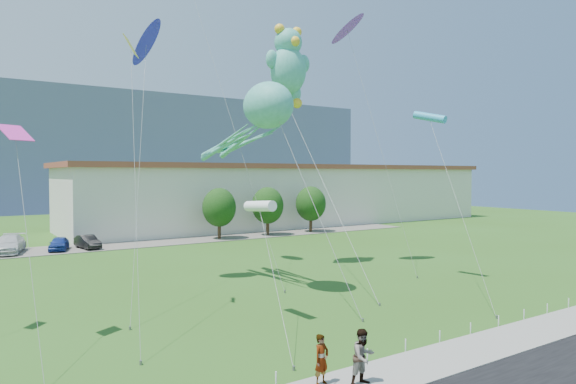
{
  "coord_description": "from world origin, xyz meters",
  "views": [
    {
      "loc": [
        -13.79,
        -15.34,
        6.99
      ],
      "look_at": [
        1.61,
        8.0,
        5.98
      ],
      "focal_mm": 32.0,
      "sensor_mm": 36.0,
      "label": 1
    }
  ],
  "objects_px": {
    "parked_car_blue": "(59,244)",
    "pedestrian_left": "(322,359)",
    "pedestrian_right": "(363,357)",
    "teddy_bear_kite": "(288,64)",
    "octopus_kite": "(258,119)",
    "warehouse": "(292,194)",
    "parked_car_white": "(9,244)",
    "parked_car_black": "(88,242)"
  },
  "relations": [
    {
      "from": "parked_car_white",
      "to": "teddy_bear_kite",
      "type": "height_order",
      "value": "teddy_bear_kite"
    },
    {
      "from": "parked_car_blue",
      "to": "octopus_kite",
      "type": "relative_size",
      "value": 0.27
    },
    {
      "from": "pedestrian_right",
      "to": "parked_car_white",
      "type": "relative_size",
      "value": 0.35
    },
    {
      "from": "octopus_kite",
      "to": "teddy_bear_kite",
      "type": "height_order",
      "value": "teddy_bear_kite"
    },
    {
      "from": "warehouse",
      "to": "parked_car_white",
      "type": "xyz_separation_m",
      "value": [
        -35.65,
        -8.94,
        -3.3
      ]
    },
    {
      "from": "parked_car_white",
      "to": "pedestrian_right",
      "type": "bearing_deg",
      "value": -63.99
    },
    {
      "from": "parked_car_blue",
      "to": "octopus_kite",
      "type": "xyz_separation_m",
      "value": [
        7.1,
        -23.6,
        9.5
      ]
    },
    {
      "from": "pedestrian_left",
      "to": "pedestrian_right",
      "type": "distance_m",
      "value": 1.36
    },
    {
      "from": "parked_car_blue",
      "to": "warehouse",
      "type": "bearing_deg",
      "value": 34.24
    },
    {
      "from": "pedestrian_left",
      "to": "parked_car_black",
      "type": "xyz_separation_m",
      "value": [
        0.49,
        36.41,
        -0.25
      ]
    },
    {
      "from": "pedestrian_left",
      "to": "parked_car_blue",
      "type": "distance_m",
      "value": 36.66
    },
    {
      "from": "parked_car_black",
      "to": "parked_car_blue",
      "type": "bearing_deg",
      "value": 166.78
    },
    {
      "from": "parked_car_white",
      "to": "pedestrian_left",
      "type": "bearing_deg",
      "value": -65.47
    },
    {
      "from": "parked_car_black",
      "to": "teddy_bear_kite",
      "type": "height_order",
      "value": "teddy_bear_kite"
    },
    {
      "from": "pedestrian_left",
      "to": "parked_car_black",
      "type": "distance_m",
      "value": 36.42
    },
    {
      "from": "parked_car_black",
      "to": "teddy_bear_kite",
      "type": "distance_m",
      "value": 25.2
    },
    {
      "from": "pedestrian_right",
      "to": "parked_car_black",
      "type": "bearing_deg",
      "value": 89.72
    },
    {
      "from": "warehouse",
      "to": "parked_car_black",
      "type": "height_order",
      "value": "warehouse"
    },
    {
      "from": "pedestrian_right",
      "to": "teddy_bear_kite",
      "type": "distance_m",
      "value": 25.78
    },
    {
      "from": "pedestrian_left",
      "to": "parked_car_blue",
      "type": "relative_size",
      "value": 0.46
    },
    {
      "from": "pedestrian_left",
      "to": "octopus_kite",
      "type": "relative_size",
      "value": 0.12
    },
    {
      "from": "octopus_kite",
      "to": "teddy_bear_kite",
      "type": "bearing_deg",
      "value": 43.75
    },
    {
      "from": "parked_car_white",
      "to": "parked_car_black",
      "type": "relative_size",
      "value": 1.42
    },
    {
      "from": "pedestrian_left",
      "to": "parked_car_black",
      "type": "height_order",
      "value": "pedestrian_left"
    },
    {
      "from": "warehouse",
      "to": "teddy_bear_kite",
      "type": "distance_m",
      "value": 35.18
    },
    {
      "from": "parked_car_blue",
      "to": "pedestrian_left",
      "type": "bearing_deg",
      "value": -69.52
    },
    {
      "from": "pedestrian_left",
      "to": "parked_car_white",
      "type": "relative_size",
      "value": 0.31
    },
    {
      "from": "warehouse",
      "to": "parked_car_white",
      "type": "bearing_deg",
      "value": -165.91
    },
    {
      "from": "pedestrian_right",
      "to": "teddy_bear_kite",
      "type": "height_order",
      "value": "teddy_bear_kite"
    },
    {
      "from": "octopus_kite",
      "to": "warehouse",
      "type": "bearing_deg",
      "value": 53.41
    },
    {
      "from": "pedestrian_right",
      "to": "parked_car_black",
      "type": "distance_m",
      "value": 37.18
    },
    {
      "from": "parked_car_blue",
      "to": "pedestrian_right",
      "type": "bearing_deg",
      "value": -67.85
    },
    {
      "from": "warehouse",
      "to": "teddy_bear_kite",
      "type": "xyz_separation_m",
      "value": [
        -18.85,
        -27.63,
        10.9
      ]
    },
    {
      "from": "octopus_kite",
      "to": "parked_car_black",
      "type": "bearing_deg",
      "value": 101.3
    },
    {
      "from": "warehouse",
      "to": "teddy_bear_kite",
      "type": "relative_size",
      "value": 3.42
    },
    {
      "from": "parked_car_white",
      "to": "teddy_bear_kite",
      "type": "distance_m",
      "value": 28.86
    },
    {
      "from": "pedestrian_right",
      "to": "teddy_bear_kite",
      "type": "bearing_deg",
      "value": 61.78
    },
    {
      "from": "teddy_bear_kite",
      "to": "parked_car_blue",
      "type": "bearing_deg",
      "value": 125.44
    },
    {
      "from": "parked_car_black",
      "to": "teddy_bear_kite",
      "type": "xyz_separation_m",
      "value": [
        10.45,
        -17.88,
        14.35
      ]
    },
    {
      "from": "teddy_bear_kite",
      "to": "warehouse",
      "type": "bearing_deg",
      "value": 55.7
    },
    {
      "from": "parked_car_white",
      "to": "octopus_kite",
      "type": "height_order",
      "value": "octopus_kite"
    },
    {
      "from": "parked_car_white",
      "to": "parked_car_black",
      "type": "distance_m",
      "value": 6.4
    }
  ]
}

